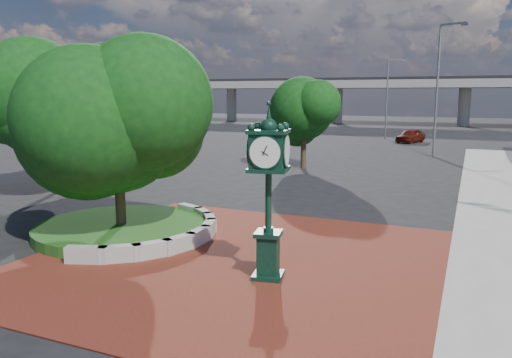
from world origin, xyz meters
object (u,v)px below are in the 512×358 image
object	(u,v)px
post_clock	(269,185)
street_lamp_far	(389,93)
street_lamp_near	(441,80)
parked_car	(411,136)

from	to	relation	value
post_clock	street_lamp_far	size ratio (longest dim) A/B	0.55
street_lamp_near	street_lamp_far	size ratio (longest dim) A/B	1.19
post_clock	street_lamp_far	xyz separation A→B (m)	(-3.82, 44.85, 2.49)
post_clock	parked_car	bearing A→B (deg)	91.29
street_lamp_near	street_lamp_far	bearing A→B (deg)	112.88
street_lamp_near	parked_car	bearing A→B (deg)	106.01
post_clock	parked_car	xyz separation A→B (m)	(-0.94, 41.67, -1.91)
street_lamp_near	street_lamp_far	distance (m)	15.87
parked_car	street_lamp_far	size ratio (longest dim) A/B	0.47
street_lamp_far	post_clock	bearing A→B (deg)	-85.13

